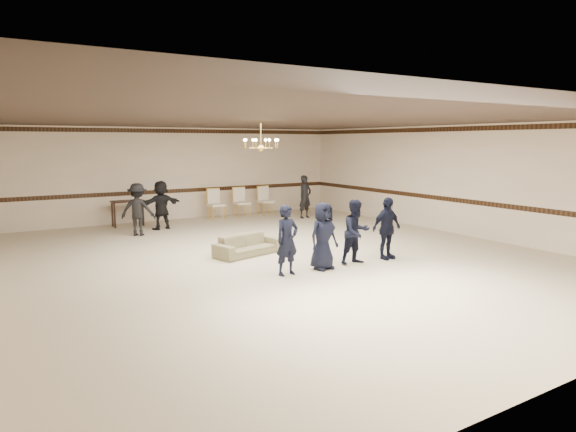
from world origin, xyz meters
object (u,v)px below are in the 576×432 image
(settee, at_px, (248,245))
(banquet_chair_left, at_px, (216,204))
(adult_mid, at_px, (161,205))
(adult_right, at_px, (305,197))
(boy_a, at_px, (287,240))
(console_table, at_px, (128,213))
(banquet_chair_mid, at_px, (242,203))
(adult_left, at_px, (138,210))
(boy_b, at_px, (323,236))
(banquet_chair_right, at_px, (266,201))
(boy_d, at_px, (387,228))
(chandelier, at_px, (261,135))
(boy_c, at_px, (356,232))

(settee, relative_size, banquet_chair_left, 1.59)
(adult_mid, xyz_separation_m, adult_right, (5.10, -0.40, 0.00))
(boy_a, relative_size, console_table, 1.44)
(adult_mid, xyz_separation_m, banquet_chair_mid, (3.24, 0.93, -0.23))
(adult_left, bearing_deg, adult_right, -145.83)
(settee, height_order, adult_mid, adult_mid)
(boy_a, relative_size, boy_b, 1.00)
(settee, bearing_deg, banquet_chair_right, 42.85)
(adult_left, distance_m, banquet_chair_left, 3.55)
(boy_b, xyz_separation_m, console_table, (-2.20, 7.78, -0.30))
(boy_a, distance_m, boy_d, 2.70)
(boy_a, relative_size, adult_left, 0.95)
(boy_d, xyz_separation_m, adult_mid, (-3.24, 6.65, 0.04))
(settee, bearing_deg, chandelier, 17.55)
(boy_a, height_order, adult_mid, adult_mid)
(boy_b, height_order, settee, boy_b)
(settee, relative_size, adult_mid, 1.11)
(boy_b, xyz_separation_m, boy_d, (1.80, 0.00, 0.00))
(boy_b, distance_m, banquet_chair_mid, 7.79)
(adult_left, distance_m, console_table, 1.87)
(chandelier, height_order, banquet_chair_mid, chandelier)
(boy_a, height_order, banquet_chair_left, boy_a)
(boy_c, height_order, adult_mid, adult_mid)
(boy_c, bearing_deg, settee, 129.61)
(banquet_chair_mid, bearing_deg, settee, -114.63)
(settee, distance_m, adult_right, 6.12)
(adult_mid, distance_m, banquet_chair_mid, 3.38)
(boy_a, xyz_separation_m, boy_d, (2.70, 0.00, 0.00))
(chandelier, height_order, banquet_chair_left, chandelier)
(boy_c, relative_size, adult_left, 0.95)
(boy_d, xyz_separation_m, banquet_chair_right, (1.00, 7.58, -0.19))
(adult_left, relative_size, banquet_chair_mid, 1.44)
(settee, bearing_deg, boy_d, -52.93)
(boy_a, bearing_deg, banquet_chair_mid, 64.68)
(chandelier, bearing_deg, boy_b, -85.57)
(settee, relative_size, banquet_chair_right, 1.59)
(settee, distance_m, banquet_chair_mid, 6.11)
(banquet_chair_right, bearing_deg, boy_a, -120.79)
(banquet_chair_left, distance_m, banquet_chair_right, 2.00)
(adult_mid, bearing_deg, console_table, -67.03)
(banquet_chair_mid, bearing_deg, banquet_chair_right, 0.25)
(boy_d, relative_size, adult_left, 0.95)
(console_table, bearing_deg, settee, -76.11)
(chandelier, xyz_separation_m, boy_d, (1.99, -2.41, -2.15))
(settee, bearing_deg, boy_c, -65.20)
(boy_d, height_order, settee, boy_d)
(banquet_chair_left, bearing_deg, adult_mid, -161.37)
(adult_mid, xyz_separation_m, banquet_chair_left, (2.24, 0.93, -0.23))
(boy_c, relative_size, boy_d, 1.00)
(boy_c, height_order, banquet_chair_mid, boy_c)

